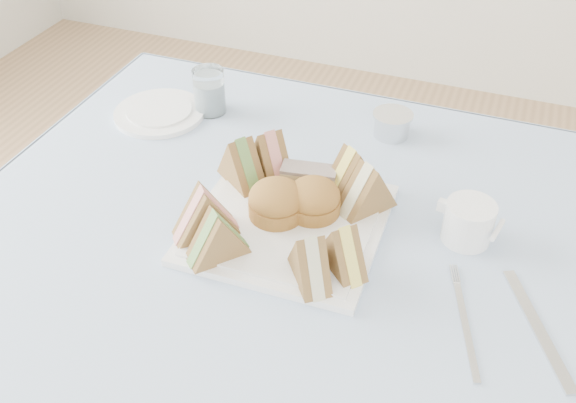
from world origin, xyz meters
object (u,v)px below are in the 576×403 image
(table, at_px, (270,401))
(creamer_jug, at_px, (469,222))
(water_glass, at_px, (209,91))
(serving_plate, at_px, (288,224))

(table, bearing_deg, creamer_jug, 27.01)
(table, distance_m, creamer_jug, 0.51)
(table, height_order, water_glass, water_glass)
(serving_plate, height_order, water_glass, water_glass)
(table, relative_size, serving_plate, 3.14)
(serving_plate, bearing_deg, creamer_jug, 13.72)
(table, bearing_deg, serving_plate, 82.24)
(table, relative_size, water_glass, 10.12)
(serving_plate, relative_size, water_glass, 3.22)
(water_glass, distance_m, creamer_jug, 0.56)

